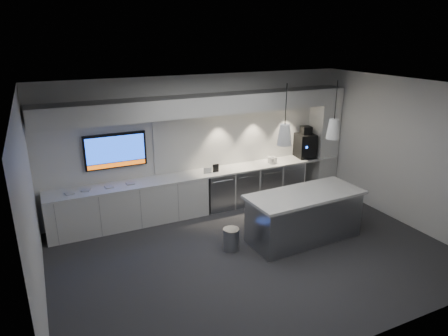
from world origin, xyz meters
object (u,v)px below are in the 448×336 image
wall_tv (116,151)px  island (304,216)px  coffee_machine (305,144)px  bin (231,239)px

wall_tv → island: size_ratio=0.54×
wall_tv → coffee_machine: wall_tv is taller
island → coffee_machine: (1.50, 2.09, 0.73)m
island → coffee_machine: 2.68m
wall_tv → island: (3.05, -2.34, -1.08)m
coffee_machine → wall_tv: bearing=-174.5°
wall_tv → island: 3.99m
wall_tv → bin: bearing=-53.0°
coffee_machine → island: bearing=-117.1°
wall_tv → island: wall_tv is taller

